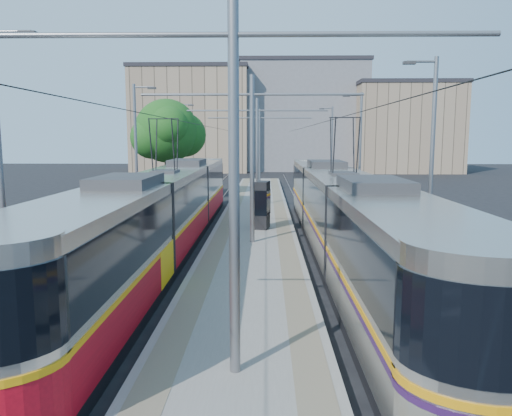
{
  "coord_description": "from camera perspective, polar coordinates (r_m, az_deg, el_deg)",
  "views": [
    {
      "loc": [
        0.58,
        -13.0,
        4.71
      ],
      "look_at": [
        0.14,
        9.2,
        1.6
      ],
      "focal_mm": 35.0,
      "sensor_mm": 36.0,
      "label": 1
    }
  ],
  "objects": [
    {
      "name": "tactile_strip_left",
      "position": [
        30.39,
        -2.71,
        -0.37
      ],
      "size": [
        0.7,
        50.0,
        0.01
      ],
      "primitive_type": "cube",
      "color": "gray",
      "rests_on": "platform"
    },
    {
      "name": "tram_right",
      "position": [
        19.9,
        9.86,
        -0.38
      ],
      "size": [
        2.43,
        27.62,
        5.5
      ],
      "color": "black",
      "rests_on": "ground"
    },
    {
      "name": "building_left",
      "position": [
        73.8,
        -7.22,
        9.93
      ],
      "size": [
        16.32,
        12.24,
        14.59
      ],
      "color": "gray",
      "rests_on": "ground"
    },
    {
      "name": "ground",
      "position": [
        13.84,
        -1.35,
        -11.94
      ],
      "size": [
        160.0,
        160.0,
        0.0
      ],
      "primitive_type": "plane",
      "color": "black",
      "rests_on": "ground"
    },
    {
      "name": "catenary",
      "position": [
        27.16,
        -0.09,
        7.58
      ],
      "size": [
        9.2,
        70.0,
        7.0
      ],
      "color": "slate",
      "rests_on": "platform"
    },
    {
      "name": "street_lamps",
      "position": [
        34.0,
        0.16,
        7.09
      ],
      "size": [
        15.18,
        38.22,
        8.0
      ],
      "color": "slate",
      "rests_on": "ground"
    },
    {
      "name": "tree",
      "position": [
        38.71,
        -9.66,
        8.54
      ],
      "size": [
        5.26,
        4.86,
        7.64
      ],
      "color": "#382314",
      "rests_on": "ground"
    },
    {
      "name": "rails",
      "position": [
        30.37,
        0.03,
        -0.92
      ],
      "size": [
        8.71,
        70.0,
        0.03
      ],
      "color": "gray",
      "rests_on": "ground"
    },
    {
      "name": "tactile_strip_right",
      "position": [
        30.33,
        2.77,
        -0.38
      ],
      "size": [
        0.7,
        50.0,
        0.01
      ],
      "primitive_type": "cube",
      "color": "gray",
      "rests_on": "platform"
    },
    {
      "name": "building_centre",
      "position": [
        77.25,
        5.24,
        10.33
      ],
      "size": [
        18.36,
        14.28,
        15.84
      ],
      "color": "gray",
      "rests_on": "ground"
    },
    {
      "name": "tram_left",
      "position": [
        21.23,
        -10.23,
        -0.28
      ],
      "size": [
        2.43,
        29.1,
        5.5
      ],
      "color": "black",
      "rests_on": "ground"
    },
    {
      "name": "shelter",
      "position": [
        24.44,
        0.72,
        0.48
      ],
      "size": [
        0.83,
        1.16,
        2.33
      ],
      "rotation": [
        0.0,
        0.0,
        -0.19
      ],
      "color": "black",
      "rests_on": "platform"
    },
    {
      "name": "track_arrow",
      "position": [
        11.81,
        -20.51,
        -16.03
      ],
      "size": [
        1.2,
        5.0,
        0.01
      ],
      "primitive_type": "cube",
      "color": "silver",
      "rests_on": "ground"
    },
    {
      "name": "building_right",
      "position": [
        73.62,
        16.63,
        8.8
      ],
      "size": [
        14.28,
        10.2,
        12.34
      ],
      "color": "gray",
      "rests_on": "ground"
    },
    {
      "name": "platform",
      "position": [
        30.35,
        0.03,
        -0.67
      ],
      "size": [
        4.0,
        50.0,
        0.3
      ],
      "primitive_type": "cube",
      "color": "gray",
      "rests_on": "ground"
    }
  ]
}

